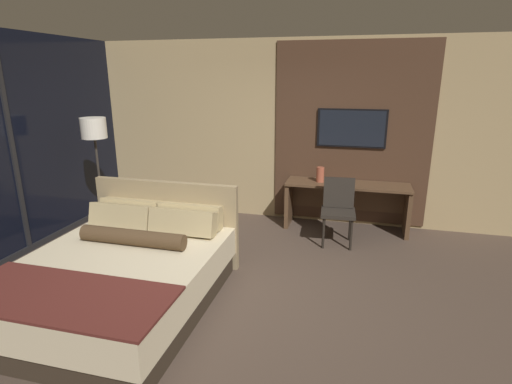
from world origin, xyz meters
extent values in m
plane|color=#4C3D33|center=(0.00, 0.00, 0.00)|extent=(16.00, 16.00, 0.00)
cube|color=tan|center=(0.00, 2.60, 1.40)|extent=(7.20, 0.06, 2.80)
cube|color=#4C3323|center=(1.07, 2.56, 1.40)|extent=(2.31, 0.03, 2.70)
cube|color=black|center=(-3.00, 0.40, 1.40)|extent=(0.02, 6.00, 2.80)
cube|color=black|center=(-2.98, 0.40, 1.40)|extent=(0.04, 0.06, 2.80)
cube|color=black|center=(-2.98, 0.40, 0.04)|extent=(0.05, 6.00, 0.08)
cube|color=#33281E|center=(-1.05, -0.51, 0.11)|extent=(1.74, 2.11, 0.22)
cube|color=beige|center=(-1.05, -0.51, 0.38)|extent=(1.80, 2.18, 0.32)
cube|color=#56231E|center=(-1.05, -1.22, 0.55)|extent=(1.82, 0.76, 0.02)
cube|color=#998460|center=(-1.05, 0.61, 0.52)|extent=(1.83, 0.08, 1.04)
cube|color=tan|center=(-1.44, 0.47, 0.68)|extent=(0.76, 0.23, 0.31)
cube|color=tan|center=(-0.67, 0.47, 0.68)|extent=(0.76, 0.23, 0.31)
cube|color=tan|center=(-1.44, 0.26, 0.68)|extent=(0.76, 0.25, 0.32)
cube|color=tan|center=(-0.67, 0.26, 0.68)|extent=(0.76, 0.25, 0.32)
cylinder|color=#4C3823|center=(-1.05, -0.15, 0.63)|extent=(1.17, 0.17, 0.17)
cube|color=brown|center=(1.07, 2.27, 0.70)|extent=(1.81, 0.52, 0.03)
cube|color=brown|center=(0.19, 2.27, 0.34)|extent=(0.06, 0.47, 0.69)
cube|color=brown|center=(1.94, 2.27, 0.34)|extent=(0.06, 0.47, 0.69)
cube|color=brown|center=(1.07, 2.51, 0.41)|extent=(1.69, 0.02, 0.34)
cube|color=black|center=(1.07, 2.52, 1.50)|extent=(1.01, 0.04, 0.57)
cube|color=black|center=(1.07, 2.50, 1.50)|extent=(0.95, 0.01, 0.52)
cube|color=#28231E|center=(0.98, 1.66, 0.46)|extent=(0.48, 0.46, 0.05)
cube|color=#28231E|center=(0.96, 1.85, 0.69)|extent=(0.42, 0.13, 0.42)
cylinder|color=black|center=(0.81, 1.48, 0.22)|extent=(0.04, 0.04, 0.43)
cylinder|color=black|center=(1.17, 1.50, 0.22)|extent=(0.04, 0.04, 0.43)
cylinder|color=black|center=(0.78, 1.82, 0.22)|extent=(0.04, 0.04, 0.43)
cylinder|color=black|center=(1.15, 1.85, 0.22)|extent=(0.04, 0.04, 0.43)
cylinder|color=#282623|center=(-2.33, 1.13, 0.01)|extent=(0.28, 0.28, 0.03)
cylinder|color=#332D28|center=(-2.33, 1.13, 0.74)|extent=(0.03, 0.03, 1.47)
cylinder|color=silver|center=(-2.33, 1.13, 1.57)|extent=(0.34, 0.34, 0.28)
cylinder|color=#B2563D|center=(0.66, 2.27, 0.83)|extent=(0.12, 0.12, 0.22)
camera|label=1|loc=(1.17, -3.59, 2.26)|focal=28.00mm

